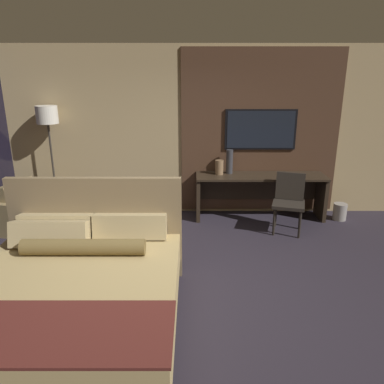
{
  "coord_description": "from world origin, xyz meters",
  "views": [
    {
      "loc": [
        0.09,
        -3.69,
        2.37
      ],
      "look_at": [
        0.1,
        0.84,
        0.91
      ],
      "focal_mm": 35.0,
      "sensor_mm": 36.0,
      "label": 1
    }
  ],
  "objects": [
    {
      "name": "armchair_by_window",
      "position": [
        -2.32,
        1.78,
        0.25
      ],
      "size": [
        1.02,
        1.05,
        0.76
      ],
      "rotation": [
        0.0,
        0.0,
        1.37
      ],
      "color": "olive",
      "rests_on": "ground_plane"
    },
    {
      "name": "vase_short",
      "position": [
        0.54,
        2.32,
        0.86
      ],
      "size": [
        0.14,
        0.14,
        0.24
      ],
      "color": "#846647",
      "rests_on": "desk"
    },
    {
      "name": "desk",
      "position": [
        1.23,
        2.3,
        0.52
      ],
      "size": [
        2.13,
        0.54,
        0.75
      ],
      "color": "#2D2319",
      "rests_on": "ground_plane"
    },
    {
      "name": "waste_bin",
      "position": [
        2.57,
        2.17,
        0.14
      ],
      "size": [
        0.22,
        0.22,
        0.28
      ],
      "color": "gray",
      "rests_on": "ground_plane"
    },
    {
      "name": "floor_lamp",
      "position": [
        -2.22,
        2.34,
        1.57
      ],
      "size": [
        0.34,
        0.34,
        1.86
      ],
      "color": "#282623",
      "rests_on": "ground_plane"
    },
    {
      "name": "desk_chair",
      "position": [
        1.58,
        1.74,
        0.54
      ],
      "size": [
        0.57,
        0.57,
        0.9
      ],
      "rotation": [
        0.0,
        0.0,
        -0.28
      ],
      "color": "#28231E",
      "rests_on": "ground_plane"
    },
    {
      "name": "tv",
      "position": [
        1.23,
        2.52,
        1.46
      ],
      "size": [
        1.18,
        0.04,
        0.66
      ],
      "color": "black"
    },
    {
      "name": "vase_tall",
      "position": [
        0.71,
        2.39,
        0.95
      ],
      "size": [
        0.11,
        0.11,
        0.4
      ],
      "color": "#333338",
      "rests_on": "desk"
    },
    {
      "name": "bed",
      "position": [
        -1.04,
        -0.61,
        0.34
      ],
      "size": [
        2.0,
        2.19,
        1.24
      ],
      "color": "#33281E",
      "rests_on": "ground_plane"
    },
    {
      "name": "ground_plane",
      "position": [
        0.0,
        0.0,
        0.0
      ],
      "size": [
        16.0,
        16.0,
        0.0
      ],
      "primitive_type": "plane",
      "color": "#28232D"
    },
    {
      "name": "wall_back_tv_panel",
      "position": [
        0.18,
        2.59,
        1.4
      ],
      "size": [
        7.2,
        0.09,
        2.8
      ],
      "color": "tan",
      "rests_on": "ground_plane"
    }
  ]
}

